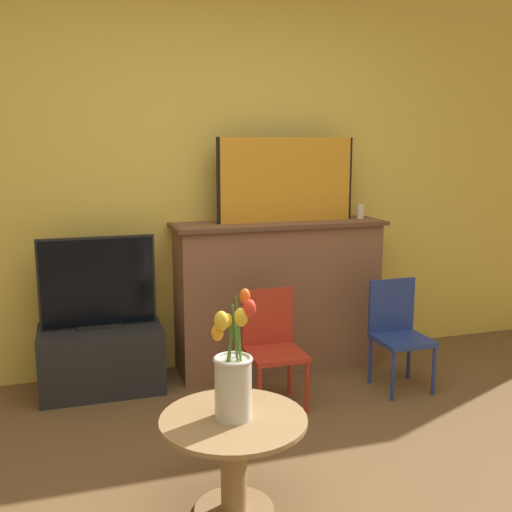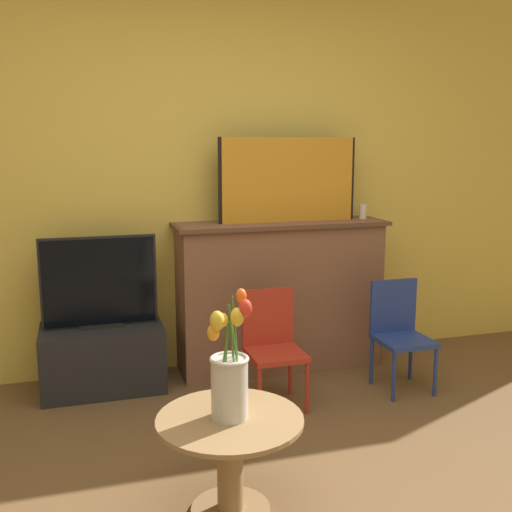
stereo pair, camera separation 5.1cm
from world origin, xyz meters
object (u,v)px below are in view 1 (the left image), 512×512
(tv_monitor, at_px, (98,284))
(chair_blue, at_px, (398,328))
(painting, at_px, (286,180))
(chair_red, at_px, (272,341))
(vase_tulips, at_px, (233,376))

(tv_monitor, xyz_separation_m, chair_blue, (1.80, -0.51, -0.30))
(painting, bearing_deg, chair_red, -117.28)
(painting, height_order, vase_tulips, painting)
(painting, relative_size, chair_red, 1.40)
(tv_monitor, bearing_deg, vase_tulips, -73.57)
(tv_monitor, bearing_deg, chair_blue, -15.88)
(vase_tulips, bearing_deg, painting, 62.81)
(painting, height_order, chair_blue, painting)
(chair_blue, distance_m, vase_tulips, 1.70)
(chair_red, relative_size, chair_blue, 1.00)
(painting, height_order, chair_red, painting)
(painting, xyz_separation_m, vase_tulips, (-0.80, -1.56, -0.68))
(painting, distance_m, tv_monitor, 1.39)
(chair_blue, relative_size, vase_tulips, 1.26)
(tv_monitor, bearing_deg, chair_red, -28.30)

